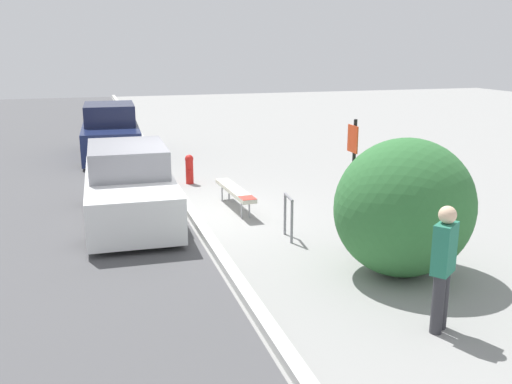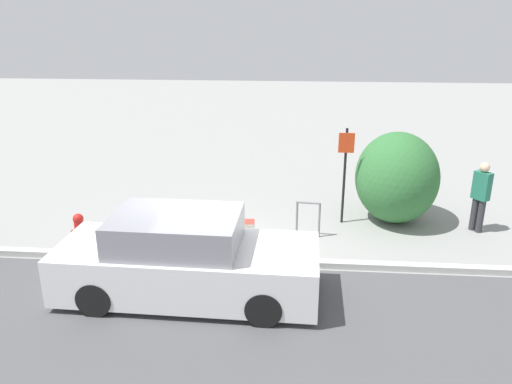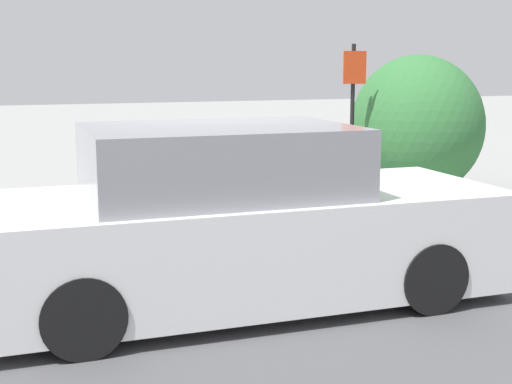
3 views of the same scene
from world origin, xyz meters
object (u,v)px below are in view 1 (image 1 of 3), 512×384
at_px(parked_car_near, 129,186).
at_px(parked_car_far, 111,134).
at_px(bench, 235,191).
at_px(fire_hydrant, 189,168).
at_px(bike_rack, 288,213).
at_px(sign_post, 353,173).
at_px(pedestrian, 443,265).

distance_m(parked_car_near, parked_car_far, 7.25).
xyz_separation_m(parked_car_near, parked_car_far, (-7.25, -0.01, 0.05)).
height_order(bench, parked_car_near, parked_car_near).
bearing_deg(fire_hydrant, parked_car_near, -32.87).
xyz_separation_m(bike_rack, parked_car_near, (-2.17, -2.71, 0.18)).
relative_size(parked_car_near, parked_car_far, 0.99).
distance_m(sign_post, pedestrian, 3.09).
xyz_separation_m(bench, parked_car_far, (-7.23, -2.27, 0.31)).
bearing_deg(pedestrian, parked_car_far, 66.90).
distance_m(fire_hydrant, parked_car_near, 3.21).
bearing_deg(bike_rack, parked_car_far, -163.91).
height_order(bench, fire_hydrant, fire_hydrant).
bearing_deg(parked_car_near, parked_car_far, -178.58).
distance_m(pedestrian, parked_car_far, 13.70).
xyz_separation_m(pedestrian, parked_car_near, (-6.04, -3.33, -0.19)).
height_order(fire_hydrant, parked_car_far, parked_car_far).
bearing_deg(parked_car_far, bench, 19.68).
distance_m(sign_post, fire_hydrant, 6.05).
bearing_deg(bench, bike_rack, 8.63).
distance_m(bench, bike_rack, 2.23).
bearing_deg(pedestrian, bike_rack, 61.87).
xyz_separation_m(bike_rack, fire_hydrant, (-4.86, -0.97, -0.09)).
bearing_deg(parked_car_far, pedestrian, 16.36).
height_order(fire_hydrant, pedestrian, pedestrian).
bearing_deg(sign_post, pedestrian, -4.56).
relative_size(pedestrian, parked_car_far, 0.36).
distance_m(bike_rack, fire_hydrant, 4.95).
bearing_deg(parked_car_far, fire_hydrant, 23.21).
height_order(pedestrian, parked_car_far, parked_car_far).
xyz_separation_m(pedestrian, parked_car_far, (-13.29, -3.33, -0.15)).
xyz_separation_m(sign_post, parked_car_near, (-3.00, -3.57, -0.70)).
relative_size(bench, pedestrian, 1.27).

